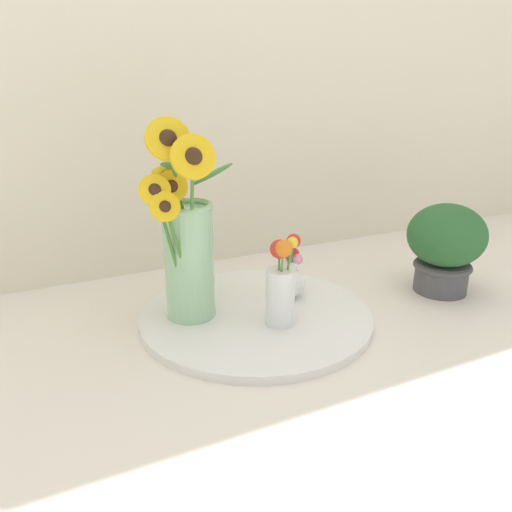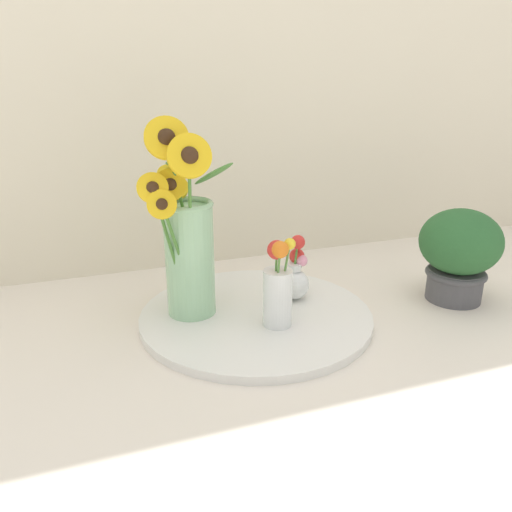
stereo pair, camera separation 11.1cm
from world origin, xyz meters
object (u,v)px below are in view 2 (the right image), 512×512
(mason_jar_sunflowers, at_px, (188,242))
(vase_small_center, at_px, (278,288))
(potted_plant, at_px, (459,251))
(serving_tray, at_px, (256,316))
(vase_bulb_right, at_px, (295,276))

(mason_jar_sunflowers, distance_m, vase_small_center, 0.22)
(mason_jar_sunflowers, relative_size, vase_small_center, 2.27)
(mason_jar_sunflowers, bearing_deg, potted_plant, -9.64)
(serving_tray, relative_size, potted_plant, 2.28)
(mason_jar_sunflowers, xyz_separation_m, vase_small_center, (0.17, -0.12, -0.09))
(serving_tray, bearing_deg, mason_jar_sunflowers, 160.34)
(vase_bulb_right, xyz_separation_m, potted_plant, (0.39, -0.11, 0.05))
(serving_tray, xyz_separation_m, vase_bulb_right, (0.12, 0.05, 0.07))
(serving_tray, distance_m, vase_bulb_right, 0.14)
(potted_plant, bearing_deg, serving_tray, 173.29)
(vase_bulb_right, bearing_deg, mason_jar_sunflowers, 178.92)
(mason_jar_sunflowers, relative_size, vase_bulb_right, 2.79)
(vase_small_center, relative_size, vase_bulb_right, 1.23)
(potted_plant, bearing_deg, vase_small_center, -178.43)
(serving_tray, height_order, potted_plant, potted_plant)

